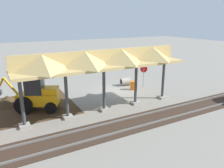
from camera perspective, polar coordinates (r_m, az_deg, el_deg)
The scene contains 9 objects.
ground_plane at distance 22.48m, azimuth 1.51°, elevation -1.82°, with size 120.00×120.00×0.00m, color gray.
dirt_work_zone at distance 19.71m, azimuth -22.12°, elevation -5.72°, with size 8.15×7.00×0.01m, color #42301E.
platform_canopy at distance 16.58m, azimuth -2.20°, elevation 6.43°, with size 13.29×3.20×4.90m.
rail_tracks at distance 17.25m, azimuth 13.17°, elevation -7.96°, with size 60.00×2.58×0.15m.
stop_sign at distance 23.59m, azimuth 8.28°, elevation 3.23°, with size 0.65×0.45×2.39m.
backhoe at distance 18.35m, azimuth -19.19°, elevation -2.81°, with size 5.08×3.33×2.82m.
dirt_mound at distance 20.77m, azimuth -25.47°, elevation -5.03°, with size 4.72×4.72×1.76m, color #42301E.
concrete_pipe at distance 24.41m, azimuth 3.53°, elevation 0.64°, with size 1.16×0.99×0.82m.
traffic_barrel at distance 22.91m, azimuth 5.50°, elevation -0.36°, with size 0.56×0.56×0.90m, color orange.
Camera 1 is at (10.73, 18.47, 6.99)m, focal length 35.00 mm.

